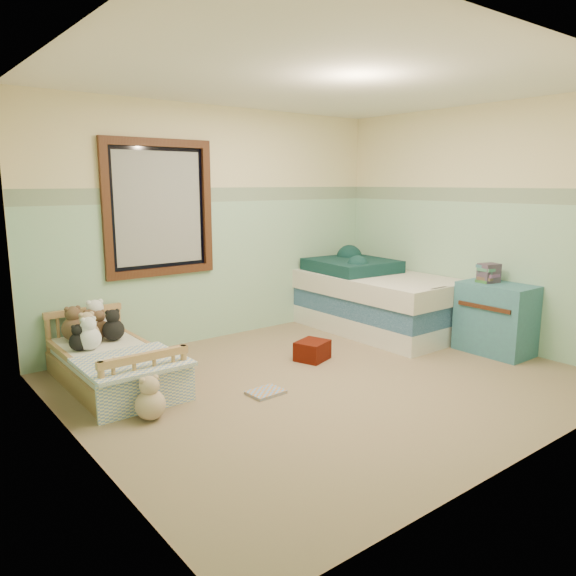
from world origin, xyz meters
TOP-DOWN VIEW (x-y plane):
  - floor at (0.00, 0.00)m, footprint 4.20×3.60m
  - ceiling at (0.00, 0.00)m, footprint 4.20×3.60m
  - wall_back at (0.00, 1.80)m, footprint 4.20×0.04m
  - wall_front at (0.00, -1.80)m, footprint 4.20×0.04m
  - wall_left at (-2.10, 0.00)m, footprint 0.04×3.60m
  - wall_right at (2.10, 0.00)m, footprint 0.04×3.60m
  - wainscot_mint at (0.00, 1.79)m, footprint 4.20×0.01m
  - border_strip at (0.00, 1.79)m, footprint 4.20×0.01m
  - window_frame at (-0.70, 1.76)m, footprint 1.16×0.06m
  - window_blinds at (-0.70, 1.77)m, footprint 0.92×0.01m
  - toddler_bed_frame at (-1.52, 1.05)m, footprint 0.71×1.43m
  - toddler_mattress at (-1.52, 1.05)m, footprint 0.65×1.37m
  - patchwork_quilt at (-1.52, 0.61)m, footprint 0.78×0.71m
  - plush_bed_brown at (-1.67, 1.55)m, footprint 0.21×0.21m
  - plush_bed_white at (-1.47, 1.55)m, footprint 0.24×0.24m
  - plush_bed_tan at (-1.62, 1.33)m, footprint 0.20×0.20m
  - plush_bed_dark at (-1.39, 1.33)m, footprint 0.19×0.19m
  - plush_floor_cream at (-1.70, 0.63)m, footprint 0.26×0.26m
  - plush_floor_tan at (-1.57, 0.19)m, footprint 0.22×0.22m
  - twin_bed_frame at (1.55, 0.95)m, footprint 1.02×2.04m
  - twin_boxspring at (1.55, 0.95)m, footprint 1.02×2.04m
  - twin_mattress at (1.55, 0.95)m, footprint 1.06×2.08m
  - teal_blanket at (1.50, 1.25)m, footprint 0.93×0.98m
  - dresser at (1.87, -0.45)m, footprint 0.44×0.71m
  - book_stack at (1.87, -0.34)m, footprint 0.22×0.19m
  - red_pillow at (0.26, 0.51)m, footprint 0.37×0.35m
  - floor_book at (-0.62, 0.07)m, footprint 0.29×0.23m
  - extra_plush_0 at (-1.68, 1.19)m, footprint 0.16×0.16m
  - extra_plush_1 at (-1.53, 1.51)m, footprint 0.19×0.19m
  - extra_plush_2 at (-1.47, 1.48)m, footprint 0.18×0.18m
  - extra_plush_3 at (-1.66, 1.18)m, footprint 0.19×0.19m
  - extra_plush_4 at (-1.74, 1.21)m, footprint 0.16×0.16m

SIDE VIEW (x-z plane):
  - floor at x=0.00m, z-range -0.02..0.00m
  - floor_book at x=-0.62m, z-range 0.00..0.03m
  - toddler_bed_frame at x=-1.52m, z-range 0.00..0.18m
  - red_pillow at x=0.26m, z-range 0.00..0.19m
  - twin_bed_frame at x=1.55m, z-range 0.00..0.22m
  - plush_floor_tan at x=-1.57m, z-range 0.00..0.22m
  - plush_floor_cream at x=-1.70m, z-range 0.00..0.26m
  - toddler_mattress at x=-1.52m, z-range 0.18..0.30m
  - patchwork_quilt at x=-1.52m, z-range 0.30..0.33m
  - twin_boxspring at x=1.55m, z-range 0.22..0.44m
  - dresser at x=1.87m, z-range 0.00..0.71m
  - extra_plush_4 at x=-1.74m, z-range 0.30..0.46m
  - extra_plush_0 at x=-1.68m, z-range 0.30..0.46m
  - extra_plush_2 at x=-1.47m, z-range 0.30..0.48m
  - extra_plush_1 at x=-1.53m, z-range 0.30..0.49m
  - plush_bed_dark at x=-1.39m, z-range 0.30..0.50m
  - extra_plush_3 at x=-1.66m, z-range 0.30..0.50m
  - plush_bed_tan at x=-1.62m, z-range 0.30..0.50m
  - plush_bed_brown at x=-1.67m, z-range 0.30..0.52m
  - plush_bed_white at x=-1.47m, z-range 0.30..0.54m
  - twin_mattress at x=1.55m, z-range 0.44..0.66m
  - teal_blanket at x=1.50m, z-range 0.66..0.80m
  - wainscot_mint at x=0.00m, z-range 0.00..1.50m
  - book_stack at x=1.87m, z-range 0.71..0.90m
  - wall_back at x=0.00m, z-range 0.00..2.50m
  - wall_front at x=0.00m, z-range 0.00..2.50m
  - wall_left at x=-2.10m, z-range 0.00..2.50m
  - wall_right at x=2.10m, z-range 0.00..2.50m
  - window_blinds at x=-0.70m, z-range 0.89..2.01m
  - window_frame at x=-0.70m, z-range 0.77..2.13m
  - border_strip at x=0.00m, z-range 1.50..1.65m
  - ceiling at x=0.00m, z-range 2.50..2.52m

